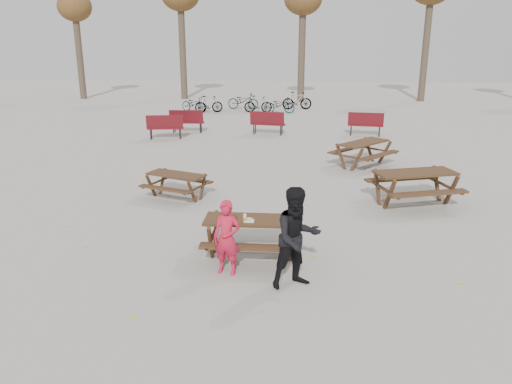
# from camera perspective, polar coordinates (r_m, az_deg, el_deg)

# --- Properties ---
(ground) EXTENTS (80.00, 80.00, 0.00)m
(ground) POSITION_cam_1_polar(r_m,az_deg,el_deg) (9.80, -0.49, -7.33)
(ground) COLOR gray
(ground) RESTS_ON ground
(main_picnic_table) EXTENTS (1.80, 1.45, 0.78)m
(main_picnic_table) POSITION_cam_1_polar(r_m,az_deg,el_deg) (9.57, -0.50, -4.14)
(main_picnic_table) COLOR #341C12
(main_picnic_table) RESTS_ON ground
(food_tray) EXTENTS (0.18, 0.11, 0.03)m
(food_tray) POSITION_cam_1_polar(r_m,az_deg,el_deg) (9.35, -0.77, -3.32)
(food_tray) COLOR white
(food_tray) RESTS_ON main_picnic_table
(bread_roll) EXTENTS (0.14, 0.06, 0.05)m
(bread_roll) POSITION_cam_1_polar(r_m,az_deg,el_deg) (9.34, -0.77, -3.08)
(bread_roll) COLOR tan
(bread_roll) RESTS_ON food_tray
(soda_bottle) EXTENTS (0.07, 0.07, 0.17)m
(soda_bottle) POSITION_cam_1_polar(r_m,az_deg,el_deg) (9.32, -1.28, -3.04)
(soda_bottle) COLOR silver
(soda_bottle) RESTS_ON main_picnic_table
(child) EXTENTS (0.56, 0.43, 1.37)m
(child) POSITION_cam_1_polar(r_m,az_deg,el_deg) (8.88, -3.36, -5.25)
(child) COLOR red
(child) RESTS_ON ground
(adult) EXTENTS (1.06, 0.98, 1.76)m
(adult) POSITION_cam_1_polar(r_m,az_deg,el_deg) (8.38, 4.72, -5.25)
(adult) COLOR black
(adult) RESTS_ON ground
(picnic_table_east) EXTENTS (2.40, 2.14, 0.87)m
(picnic_table_east) POSITION_cam_1_polar(r_m,az_deg,el_deg) (13.21, 17.61, 0.42)
(picnic_table_east) COLOR #341C12
(picnic_table_east) RESTS_ON ground
(picnic_table_north) EXTENTS (1.88, 1.71, 0.66)m
(picnic_table_north) POSITION_cam_1_polar(r_m,az_deg,el_deg) (13.31, -9.05, 0.69)
(picnic_table_north) COLOR #341C12
(picnic_table_north) RESTS_ON ground
(picnic_table_far) EXTENTS (2.39, 2.41, 0.81)m
(picnic_table_far) POSITION_cam_1_polar(r_m,az_deg,el_deg) (16.83, 12.16, 4.27)
(picnic_table_far) COLOR #341C12
(picnic_table_far) RESTS_ON ground
(park_bench_row) EXTENTS (10.03, 2.14, 1.03)m
(park_bench_row) POSITION_cam_1_polar(r_m,az_deg,el_deg) (21.73, -1.07, 7.84)
(park_bench_row) COLOR maroon
(park_bench_row) RESTS_ON ground
(bicycle_row) EXTENTS (7.61, 2.58, 1.03)m
(bicycle_row) POSITION_cam_1_polar(r_m,az_deg,el_deg) (29.06, -0.92, 10.15)
(bicycle_row) COLOR black
(bicycle_row) RESTS_ON ground
(tree_row) EXTENTS (32.17, 3.52, 8.26)m
(tree_row) POSITION_cam_1_polar(r_m,az_deg,el_deg) (34.09, 5.20, 20.77)
(tree_row) COLOR #382B21
(tree_row) RESTS_ON ground
(fallen_leaves) EXTENTS (11.00, 11.00, 0.01)m
(fallen_leaves) POSITION_cam_1_polar(r_m,az_deg,el_deg) (12.09, 2.95, -2.46)
(fallen_leaves) COLOR gold
(fallen_leaves) RESTS_ON ground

